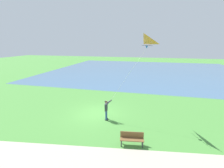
# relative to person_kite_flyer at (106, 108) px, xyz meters

# --- Properties ---
(ground_plane) EXTENTS (120.00, 120.00, 0.00)m
(ground_plane) POSITION_rel_person_kite_flyer_xyz_m (-0.96, -1.24, -1.05)
(ground_plane) COLOR #4C8E3D
(lake_water) EXTENTS (36.00, 44.00, 0.01)m
(lake_water) POSITION_rel_person_kite_flyer_xyz_m (-25.93, 2.76, -1.04)
(lake_water) COLOR #476B8E
(lake_water) RESTS_ON ground
(walkway_path) EXTENTS (6.84, 32.02, 0.02)m
(walkway_path) POSITION_rel_person_kite_flyer_xyz_m (4.87, 0.76, -1.04)
(walkway_path) COLOR #B7AD99
(walkway_path) RESTS_ON ground
(person_kite_flyer) EXTENTS (0.52, 0.62, 1.83)m
(person_kite_flyer) POSITION_rel_person_kite_flyer_xyz_m (0.00, 0.00, 0.00)
(person_kite_flyer) COLOR #232328
(person_kite_flyer) RESTS_ON ground
(flying_kite) EXTENTS (1.96, 3.12, 5.27)m
(flying_kite) POSITION_rel_person_kite_flyer_xyz_m (-0.34, 2.77, 5.48)
(flying_kite) COLOR orange
(park_bench_near_walkway) EXTENTS (0.64, 1.55, 0.88)m
(park_bench_near_walkway) POSITION_rel_person_kite_flyer_xyz_m (2.93, 2.50, -0.54)
(park_bench_near_walkway) COLOR brown
(park_bench_near_walkway) RESTS_ON ground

